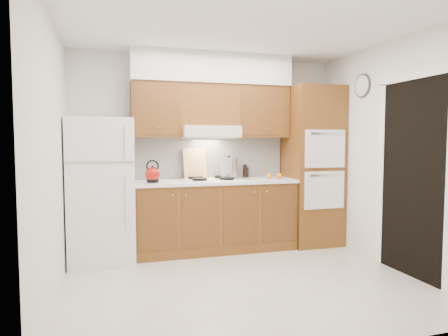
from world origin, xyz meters
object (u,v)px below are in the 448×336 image
at_px(fridge, 101,190).
at_px(kettle, 153,175).
at_px(stock_pot, 229,167).
at_px(oven_cabinet, 312,166).

distance_m(fridge, kettle, 0.64).
bearing_deg(fridge, stock_pot, 5.06).
bearing_deg(stock_pot, oven_cabinet, -5.31).
height_order(oven_cabinet, stock_pot, oven_cabinet).
xyz_separation_m(oven_cabinet, kettle, (-2.24, -0.10, -0.06)).
relative_size(fridge, kettle, 9.32).
bearing_deg(oven_cabinet, kettle, -177.36).
bearing_deg(fridge, oven_cabinet, 0.70).
height_order(fridge, stock_pot, fridge).
relative_size(oven_cabinet, stock_pot, 8.79).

